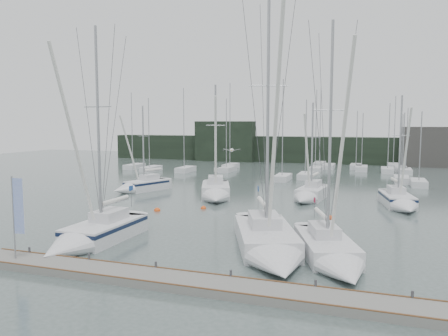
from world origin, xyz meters
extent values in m
plane|color=#445350|center=(0.00, 0.00, 0.00)|extent=(160.00, 160.00, 0.00)
cube|color=slate|center=(0.00, -5.00, 0.20)|extent=(24.00, 2.00, 0.40)
cube|color=black|center=(0.00, 62.00, 2.50)|extent=(90.00, 4.00, 5.00)
cube|color=black|center=(-20.00, 60.00, 4.00)|extent=(12.00, 3.00, 8.00)
cube|color=#3B3936|center=(18.00, 60.00, 3.50)|extent=(10.00, 3.00, 7.00)
cube|color=silver|center=(-3.04, 34.04, 0.35)|extent=(1.80, 4.50, 0.90)
cylinder|color=#95979C|center=(-3.04, 33.54, 7.08)|extent=(0.12, 0.12, 12.56)
cube|color=silver|center=(12.57, 51.33, 0.35)|extent=(1.80, 4.50, 0.90)
cylinder|color=#95979C|center=(12.57, 50.83, 4.91)|extent=(0.12, 0.12, 8.21)
cube|color=silver|center=(-13.40, 41.67, 0.35)|extent=(1.80, 4.50, 0.90)
cylinder|color=#95979C|center=(-13.40, 41.17, 6.10)|extent=(0.12, 0.12, 10.60)
cube|color=silver|center=(-0.57, 54.93, 0.35)|extent=(1.80, 4.50, 0.90)
cylinder|color=#95979C|center=(-0.57, 54.43, 7.26)|extent=(0.12, 0.12, 12.92)
cube|color=silver|center=(11.91, 37.06, 0.35)|extent=(1.80, 4.50, 0.90)
cylinder|color=#95979C|center=(11.91, 36.56, 4.89)|extent=(0.12, 0.12, 8.18)
cube|color=silver|center=(-29.61, 40.84, 0.35)|extent=(1.80, 4.50, 0.90)
cylinder|color=#95979C|center=(-29.61, 40.34, 6.73)|extent=(0.12, 0.12, 11.85)
cube|color=silver|center=(-0.44, 37.09, 0.35)|extent=(1.80, 4.50, 0.90)
cylinder|color=#95979C|center=(-0.44, 36.59, 5.81)|extent=(0.12, 0.12, 10.03)
cube|color=silver|center=(-14.36, 46.40, 0.35)|extent=(1.80, 4.50, 0.90)
cylinder|color=#95979C|center=(-14.36, 45.90, 7.50)|extent=(0.12, 0.12, 13.39)
cube|color=silver|center=(13.01, 47.79, 0.35)|extent=(1.80, 4.50, 0.90)
cylinder|color=#95979C|center=(13.01, 47.29, 5.35)|extent=(0.12, 0.12, 9.10)
cube|color=silver|center=(5.67, 52.69, 0.35)|extent=(1.80, 4.50, 0.90)
cylinder|color=#95979C|center=(5.67, 52.19, 5.24)|extent=(0.12, 0.12, 8.88)
cube|color=silver|center=(6.63, 49.86, 0.35)|extent=(1.80, 4.50, 0.90)
cylinder|color=#95979C|center=(6.63, 49.36, 5.01)|extent=(0.12, 0.12, 8.43)
cube|color=silver|center=(-25.09, 38.31, 0.35)|extent=(1.80, 4.50, 0.90)
cylinder|color=#95979C|center=(-25.09, 37.81, 6.17)|extent=(0.12, 0.12, 10.73)
cube|color=silver|center=(10.48, 48.22, 0.35)|extent=(1.80, 4.50, 0.90)
cylinder|color=#95979C|center=(10.48, 47.72, 5.73)|extent=(0.12, 0.12, 9.86)
cube|color=silver|center=(1.36, 51.48, 0.35)|extent=(1.80, 4.50, 0.90)
cylinder|color=#95979C|center=(1.36, 50.98, 6.86)|extent=(0.12, 0.12, 12.12)
cube|color=silver|center=(-0.19, 46.00, 0.35)|extent=(1.80, 4.50, 0.90)
cylinder|color=#95979C|center=(-0.19, 45.50, 6.78)|extent=(0.12, 0.12, 11.96)
cube|color=silver|center=(-19.53, 39.28, 0.35)|extent=(1.80, 4.50, 0.90)
cylinder|color=#95979C|center=(-19.53, 38.78, 6.91)|extent=(0.12, 0.12, 12.22)
cube|color=silver|center=(13.63, 34.23, 0.35)|extent=(1.80, 4.50, 0.90)
cylinder|color=#95979C|center=(13.63, 33.73, 4.92)|extent=(0.12, 0.12, 8.25)
cube|color=silver|center=(11.59, 55.93, 0.35)|extent=(1.80, 4.50, 0.90)
cylinder|color=#95979C|center=(11.59, 55.43, 6.48)|extent=(0.12, 0.12, 11.37)
cube|color=silver|center=(-8.41, 1.03, 0.44)|extent=(2.95, 6.19, 1.48)
cone|color=silver|center=(-8.48, -3.36, 0.44)|extent=(2.90, 2.68, 2.86)
cube|color=silver|center=(-8.41, 1.52, 1.53)|extent=(1.61, 2.48, 0.69)
cylinder|color=#95979C|center=(-8.42, 0.59, 7.46)|extent=(0.18, 0.18, 12.55)
cylinder|color=silver|center=(-8.40, 2.26, 2.42)|extent=(0.32, 3.01, 0.28)
cube|color=#0E1934|center=(-8.41, 1.03, 0.94)|extent=(2.97, 6.21, 0.25)
cube|color=#1A4291|center=(-8.37, 4.30, 2.96)|extent=(0.03, 0.53, 0.35)
cube|color=silver|center=(2.07, 2.73, 0.46)|extent=(5.73, 8.08, 1.53)
cone|color=silver|center=(3.98, -2.19, 0.46)|extent=(4.20, 4.14, 3.27)
cube|color=silver|center=(1.88, 3.21, 1.59)|extent=(2.75, 3.41, 0.72)
cylinder|color=#95979C|center=(2.26, 2.24, 8.44)|extent=(0.18, 0.18, 14.42)
cylinder|color=silver|center=(1.53, 4.11, 2.51)|extent=(1.58, 3.47, 0.29)
cube|color=#1A4291|center=(0.65, 6.37, 3.07)|extent=(0.22, 0.52, 0.37)
cube|color=silver|center=(5.80, 2.17, 0.40)|extent=(4.55, 6.75, 1.34)
cone|color=silver|center=(7.25, -2.03, 0.40)|extent=(3.40, 3.39, 2.68)
cube|color=silver|center=(5.66, 2.59, 1.38)|extent=(2.20, 2.83, 0.62)
cylinder|color=#95979C|center=(5.95, 1.75, 7.17)|extent=(0.16, 0.16, 12.21)
cylinder|color=silver|center=(5.40, 3.35, 2.19)|extent=(1.22, 2.95, 0.25)
cube|color=maroon|center=(4.73, 5.28, 2.68)|extent=(0.18, 0.46, 0.32)
cube|color=silver|center=(-16.20, 20.72, 0.42)|extent=(3.98, 5.41, 1.41)
cone|color=silver|center=(-17.48, 17.47, 0.42)|extent=(2.96, 2.81, 2.36)
cube|color=silver|center=(-16.03, 21.16, 1.46)|extent=(1.92, 2.29, 0.66)
cylinder|color=#95979C|center=(-16.33, 20.39, 5.36)|extent=(0.17, 0.17, 8.47)
cylinder|color=silver|center=(-15.85, 21.63, 2.31)|extent=(1.12, 2.32, 0.26)
cube|color=#0E1934|center=(-16.20, 20.72, 0.90)|extent=(4.00, 5.43, 0.24)
cube|color=silver|center=(-7.20, 19.18, 0.50)|extent=(4.59, 6.37, 1.66)
cone|color=silver|center=(-5.79, 15.31, 0.50)|extent=(3.45, 3.27, 2.77)
cube|color=silver|center=(-7.39, 19.70, 1.72)|extent=(2.22, 2.69, 0.78)
cylinder|color=#95979C|center=(-7.06, 18.79, 6.43)|extent=(0.20, 0.20, 10.20)
cylinder|color=silver|center=(-7.60, 20.26, 2.72)|extent=(1.26, 2.75, 0.31)
cube|color=silver|center=(2.54, 21.04, 0.44)|extent=(2.91, 5.12, 1.47)
cone|color=silver|center=(2.13, 17.58, 0.44)|extent=(2.58, 2.35, 2.35)
cube|color=silver|center=(2.60, 21.52, 1.52)|extent=(1.51, 2.09, 0.69)
cylinder|color=#95979C|center=(2.50, 20.69, 5.43)|extent=(0.18, 0.18, 8.51)
cylinder|color=silver|center=(2.66, 22.01, 2.40)|extent=(0.55, 2.40, 0.27)
cube|color=silver|center=(10.52, 19.97, 0.41)|extent=(3.27, 5.61, 1.38)
cone|color=silver|center=(11.17, 16.26, 0.41)|extent=(2.75, 2.64, 2.40)
cube|color=silver|center=(10.44, 20.42, 1.43)|extent=(1.66, 2.31, 0.65)
cylinder|color=#95979C|center=(10.58, 19.60, 5.65)|extent=(0.17, 0.17, 9.08)
cylinder|color=silver|center=(10.34, 21.01, 2.26)|extent=(0.70, 2.58, 0.26)
cube|color=#0E1934|center=(10.52, 19.97, 0.88)|extent=(3.30, 5.63, 0.23)
sphere|color=#E04A13|center=(-1.42, 9.26, 0.00)|extent=(0.55, 0.55, 0.55)
sphere|color=#E04A13|center=(5.16, 12.13, 0.00)|extent=(0.58, 0.58, 0.58)
sphere|color=#E04A13|center=(-9.51, 10.49, 0.00)|extent=(0.58, 0.58, 0.58)
cylinder|color=#95979C|center=(-9.86, -5.21, 2.65)|extent=(0.09, 0.09, 4.49)
cube|color=blue|center=(-9.52, -5.17, 3.29)|extent=(0.60, 0.10, 2.99)
ellipsoid|color=silver|center=(1.32, -1.84, 6.29)|extent=(0.27, 0.42, 0.18)
cube|color=gray|center=(1.08, -1.89, 6.31)|extent=(0.41, 0.20, 0.10)
cube|color=gray|center=(1.57, -1.79, 6.31)|extent=(0.41, 0.20, 0.10)
sphere|color=#E04A13|center=(-6.05, 12.76, 0.00)|extent=(0.51, 0.51, 0.51)
camera|label=1|loc=(8.22, -23.27, 7.70)|focal=35.00mm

